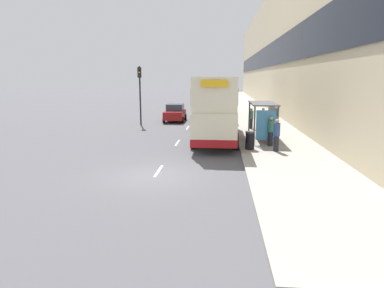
{
  "coord_description": "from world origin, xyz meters",
  "views": [
    {
      "loc": [
        2.84,
        -14.32,
        4.29
      ],
      "look_at": [
        0.31,
        15.57,
        -1.6
      ],
      "focal_mm": 32.0,
      "sensor_mm": 36.0,
      "label": 1
    }
  ],
  "objects_px": {
    "car_0": "(218,91)",
    "pedestrian_3": "(271,131)",
    "double_decker_bus_near": "(216,106)",
    "litter_bin": "(250,140)",
    "bus_shelter": "(266,115)",
    "traffic_light_far_kerb": "(140,86)",
    "double_decker_bus_ahead": "(216,96)",
    "pedestrian_2": "(263,119)",
    "pedestrian_at_shelter": "(277,135)",
    "car_1": "(175,113)",
    "pedestrian_1": "(251,118)"
  },
  "relations": [
    {
      "from": "car_1",
      "to": "traffic_light_far_kerb",
      "type": "height_order",
      "value": "traffic_light_far_kerb"
    },
    {
      "from": "car_0",
      "to": "pedestrian_1",
      "type": "xyz_separation_m",
      "value": [
        3.24,
        -56.22,
        0.16
      ]
    },
    {
      "from": "bus_shelter",
      "to": "traffic_light_far_kerb",
      "type": "bearing_deg",
      "value": 142.91
    },
    {
      "from": "double_decker_bus_near",
      "to": "litter_bin",
      "type": "height_order",
      "value": "double_decker_bus_near"
    },
    {
      "from": "double_decker_bus_ahead",
      "to": "pedestrian_2",
      "type": "distance_m",
      "value": 10.72
    },
    {
      "from": "double_decker_bus_ahead",
      "to": "pedestrian_3",
      "type": "bearing_deg",
      "value": -77.36
    },
    {
      "from": "pedestrian_3",
      "to": "litter_bin",
      "type": "bearing_deg",
      "value": -139.27
    },
    {
      "from": "pedestrian_at_shelter",
      "to": "litter_bin",
      "type": "relative_size",
      "value": 1.77
    },
    {
      "from": "bus_shelter",
      "to": "car_0",
      "type": "xyz_separation_m",
      "value": [
        -3.7,
        61.56,
        -1.03
      ]
    },
    {
      "from": "double_decker_bus_ahead",
      "to": "pedestrian_2",
      "type": "relative_size",
      "value": 5.51
    },
    {
      "from": "car_1",
      "to": "double_decker_bus_ahead",
      "type": "bearing_deg",
      "value": -138.07
    },
    {
      "from": "pedestrian_at_shelter",
      "to": "pedestrian_1",
      "type": "distance_m",
      "value": 8.69
    },
    {
      "from": "car_1",
      "to": "pedestrian_1",
      "type": "bearing_deg",
      "value": 143.21
    },
    {
      "from": "pedestrian_1",
      "to": "double_decker_bus_ahead",
      "type": "bearing_deg",
      "value": 108.81
    },
    {
      "from": "double_decker_bus_ahead",
      "to": "car_1",
      "type": "bearing_deg",
      "value": -138.07
    },
    {
      "from": "pedestrian_at_shelter",
      "to": "pedestrian_2",
      "type": "distance_m",
      "value": 7.46
    },
    {
      "from": "car_1",
      "to": "pedestrian_1",
      "type": "xyz_separation_m",
      "value": [
        6.95,
        -5.2,
        0.16
      ]
    },
    {
      "from": "pedestrian_1",
      "to": "pedestrian_3",
      "type": "xyz_separation_m",
      "value": [
        0.57,
        -7.08,
        0.06
      ]
    },
    {
      "from": "car_0",
      "to": "pedestrian_3",
      "type": "relative_size",
      "value": 2.27
    },
    {
      "from": "litter_bin",
      "to": "pedestrian_1",
      "type": "bearing_deg",
      "value": 84.71
    },
    {
      "from": "traffic_light_far_kerb",
      "to": "litter_bin",
      "type": "bearing_deg",
      "value": -49.76
    },
    {
      "from": "double_decker_bus_near",
      "to": "litter_bin",
      "type": "xyz_separation_m",
      "value": [
        2.08,
        -4.07,
        -1.62
      ]
    },
    {
      "from": "bus_shelter",
      "to": "pedestrian_at_shelter",
      "type": "distance_m",
      "value": 3.42
    },
    {
      "from": "double_decker_bus_ahead",
      "to": "double_decker_bus_near",
      "type": "bearing_deg",
      "value": -89.35
    },
    {
      "from": "pedestrian_at_shelter",
      "to": "pedestrian_3",
      "type": "xyz_separation_m",
      "value": [
        -0.11,
        1.58,
        -0.02
      ]
    },
    {
      "from": "car_0",
      "to": "litter_bin",
      "type": "distance_m",
      "value": 64.49
    },
    {
      "from": "bus_shelter",
      "to": "traffic_light_far_kerb",
      "type": "height_order",
      "value": "traffic_light_far_kerb"
    },
    {
      "from": "double_decker_bus_ahead",
      "to": "pedestrian_at_shelter",
      "type": "height_order",
      "value": "double_decker_bus_ahead"
    },
    {
      "from": "double_decker_bus_ahead",
      "to": "litter_bin",
      "type": "bearing_deg",
      "value": -82.55
    },
    {
      "from": "traffic_light_far_kerb",
      "to": "bus_shelter",
      "type": "bearing_deg",
      "value": -37.09
    },
    {
      "from": "litter_bin",
      "to": "double_decker_bus_near",
      "type": "bearing_deg",
      "value": 117.03
    },
    {
      "from": "pedestrian_at_shelter",
      "to": "litter_bin",
      "type": "bearing_deg",
      "value": 163.13
    },
    {
      "from": "car_0",
      "to": "pedestrian_1",
      "type": "bearing_deg",
      "value": -86.71
    },
    {
      "from": "bus_shelter",
      "to": "litter_bin",
      "type": "relative_size",
      "value": 4.0
    },
    {
      "from": "car_0",
      "to": "pedestrian_3",
      "type": "xyz_separation_m",
      "value": [
        3.8,
        -63.3,
        0.22
      ]
    },
    {
      "from": "pedestrian_2",
      "to": "litter_bin",
      "type": "bearing_deg",
      "value": -102.54
    },
    {
      "from": "traffic_light_far_kerb",
      "to": "car_0",
      "type": "bearing_deg",
      "value": 83.14
    },
    {
      "from": "pedestrian_at_shelter",
      "to": "double_decker_bus_ahead",
      "type": "bearing_deg",
      "value": 101.88
    },
    {
      "from": "double_decker_bus_near",
      "to": "litter_bin",
      "type": "distance_m",
      "value": 4.84
    },
    {
      "from": "bus_shelter",
      "to": "pedestrian_3",
      "type": "xyz_separation_m",
      "value": [
        0.11,
        -1.74,
        -0.81
      ]
    },
    {
      "from": "car_0",
      "to": "pedestrian_1",
      "type": "height_order",
      "value": "pedestrian_1"
    },
    {
      "from": "pedestrian_at_shelter",
      "to": "pedestrian_1",
      "type": "relative_size",
      "value": 1.09
    },
    {
      "from": "bus_shelter",
      "to": "pedestrian_2",
      "type": "height_order",
      "value": "bus_shelter"
    },
    {
      "from": "pedestrian_1",
      "to": "bus_shelter",
      "type": "bearing_deg",
      "value": -85.07
    },
    {
      "from": "pedestrian_2",
      "to": "traffic_light_far_kerb",
      "type": "bearing_deg",
      "value": 161.31
    },
    {
      "from": "bus_shelter",
      "to": "car_0",
      "type": "distance_m",
      "value": 61.68
    },
    {
      "from": "double_decker_bus_near",
      "to": "double_decker_bus_ahead",
      "type": "relative_size",
      "value": 1.12
    },
    {
      "from": "car_0",
      "to": "car_1",
      "type": "height_order",
      "value": "car_0"
    },
    {
      "from": "pedestrian_at_shelter",
      "to": "traffic_light_far_kerb",
      "type": "relative_size",
      "value": 0.35
    },
    {
      "from": "double_decker_bus_near",
      "to": "car_1",
      "type": "relative_size",
      "value": 2.88
    }
  ]
}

